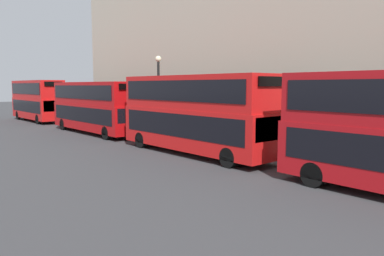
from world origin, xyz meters
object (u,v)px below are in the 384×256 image
Objects in this scene: bus_trailing at (37,99)px; pedestrian at (363,157)px; bus_third_in_queue at (95,105)px; bus_second_in_queue at (194,111)px.

pedestrian is at bearing -85.84° from bus_trailing.
bus_third_in_queue reaches higher than pedestrian.
bus_trailing is at bearing 90.00° from bus_second_in_queue.
bus_second_in_queue reaches higher than bus_trailing.
bus_second_in_queue is 9.19m from pedestrian.
bus_second_in_queue is at bearing -90.00° from bus_third_in_queue.
bus_second_in_queue is at bearing 106.53° from pedestrian.
bus_third_in_queue is 14.07m from bus_trailing.
pedestrian is (2.57, -21.19, -1.57)m from bus_third_in_queue.
bus_trailing reaches higher than bus_third_in_queue.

